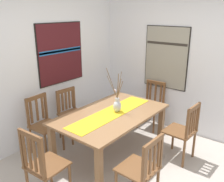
% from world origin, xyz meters
% --- Properties ---
extents(ground_plane, '(6.40, 6.40, 0.03)m').
position_xyz_m(ground_plane, '(0.00, 0.00, -0.01)').
color(ground_plane, '#B2A89E').
extents(wall_back, '(6.40, 0.12, 2.70)m').
position_xyz_m(wall_back, '(0.00, 1.86, 1.35)').
color(wall_back, silver).
rests_on(wall_back, ground_plane).
extents(wall_side, '(0.12, 6.40, 2.70)m').
position_xyz_m(wall_side, '(1.86, 0.00, 1.35)').
color(wall_side, silver).
rests_on(wall_side, ground_plane).
extents(dining_table, '(1.76, 1.06, 0.73)m').
position_xyz_m(dining_table, '(0.29, 0.54, 0.64)').
color(dining_table, '#8E6642').
rests_on(dining_table, ground_plane).
extents(table_runner, '(1.62, 0.36, 0.01)m').
position_xyz_m(table_runner, '(0.29, 0.54, 0.73)').
color(table_runner, gold).
rests_on(table_runner, dining_table).
extents(centerpiece_vase, '(0.19, 0.30, 0.69)m').
position_xyz_m(centerpiece_vase, '(0.38, 0.50, 0.85)').
color(centerpiece_vase, silver).
rests_on(centerpiece_vase, dining_table).
extents(chair_0, '(0.45, 0.45, 0.90)m').
position_xyz_m(chair_0, '(0.30, 1.48, 0.49)').
color(chair_0, brown).
rests_on(chair_0, ground_plane).
extents(chair_1, '(0.44, 0.44, 0.94)m').
position_xyz_m(chair_1, '(0.87, -0.39, 0.50)').
color(chair_1, brown).
rests_on(chair_1, ground_plane).
extents(chair_2, '(0.43, 0.43, 0.92)m').
position_xyz_m(chair_2, '(-0.31, -0.39, 0.49)').
color(chair_2, brown).
rests_on(chair_2, ground_plane).
extents(chair_3, '(0.44, 0.44, 0.94)m').
position_xyz_m(chair_3, '(-0.30, 1.47, 0.49)').
color(chair_3, brown).
rests_on(chair_3, ground_plane).
extents(chair_4, '(0.44, 0.44, 0.91)m').
position_xyz_m(chair_4, '(1.58, 0.57, 0.48)').
color(chair_4, brown).
rests_on(chair_4, ground_plane).
extents(chair_5, '(0.44, 0.44, 0.98)m').
position_xyz_m(chair_5, '(-1.00, 0.54, 0.51)').
color(chair_5, brown).
rests_on(chair_5, ground_plane).
extents(painting_on_back_wall, '(0.99, 0.05, 1.07)m').
position_xyz_m(painting_on_back_wall, '(0.41, 1.79, 1.50)').
color(painting_on_back_wall, black).
extents(painting_on_side_wall, '(0.05, 0.87, 1.16)m').
position_xyz_m(painting_on_side_wall, '(1.79, 0.44, 1.38)').
color(painting_on_side_wall, black).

